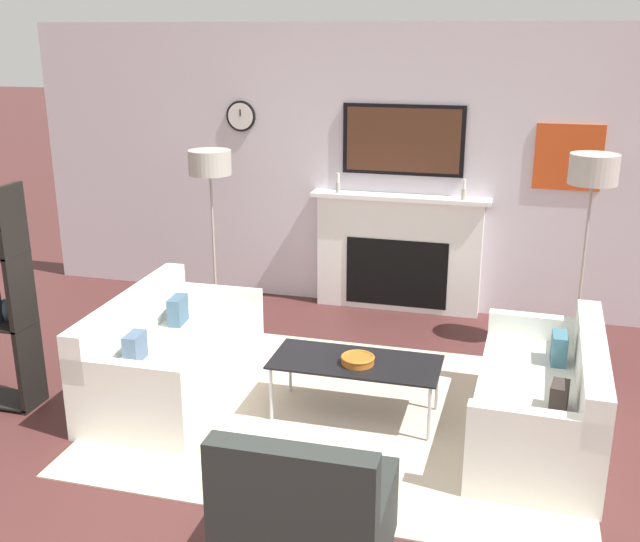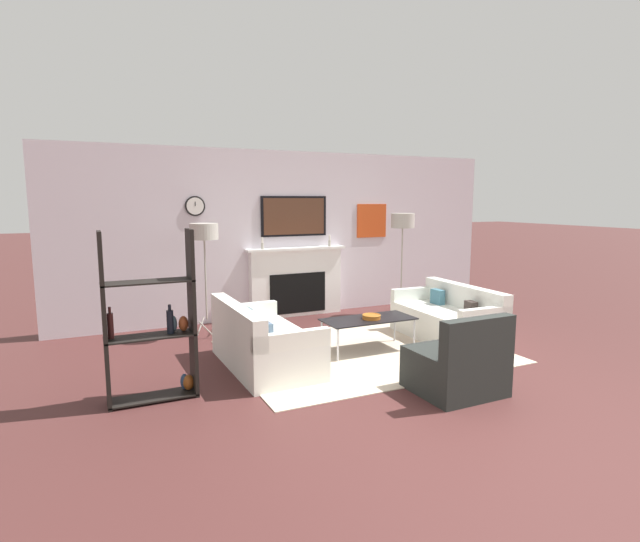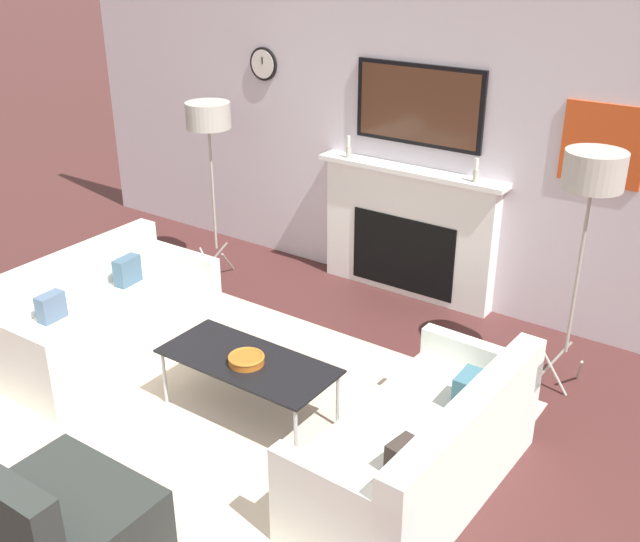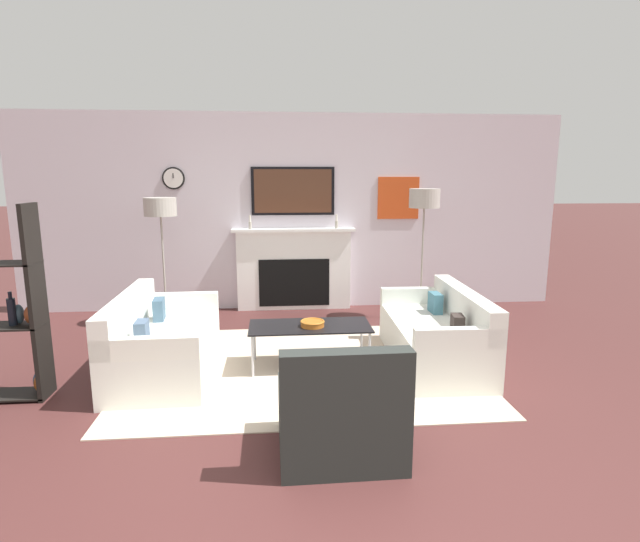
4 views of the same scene
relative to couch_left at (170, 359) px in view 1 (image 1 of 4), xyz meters
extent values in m
cube|color=silver|center=(1.35, 2.35, 1.08)|extent=(7.57, 0.07, 2.70)
cube|color=white|center=(1.35, 2.24, 0.28)|extent=(1.58, 0.16, 1.10)
cube|color=black|center=(1.35, 2.15, 0.12)|extent=(0.98, 0.01, 0.66)
cube|color=white|center=(1.35, 2.22, 0.85)|extent=(1.70, 0.22, 0.04)
cylinder|color=#B2AD9E|center=(0.75, 2.19, 0.92)|extent=(0.04, 0.04, 0.10)
cylinder|color=white|center=(0.75, 2.19, 1.01)|extent=(0.03, 0.03, 0.09)
cylinder|color=#B2AD9E|center=(1.94, 2.19, 0.92)|extent=(0.04, 0.04, 0.10)
cylinder|color=white|center=(1.94, 2.19, 1.01)|extent=(0.03, 0.03, 0.09)
cube|color=black|center=(1.35, 2.30, 1.38)|extent=(1.14, 0.04, 0.66)
cube|color=#4C2D1E|center=(1.35, 2.29, 1.38)|extent=(1.06, 0.01, 0.59)
cylinder|color=black|center=(-0.26, 2.30, 1.55)|extent=(0.30, 0.02, 0.30)
cylinder|color=silver|center=(-0.26, 2.29, 1.55)|extent=(0.26, 0.00, 0.26)
cube|color=black|center=(-0.26, 2.29, 1.58)|extent=(0.01, 0.00, 0.07)
cube|color=#C84619|center=(2.83, 2.31, 1.28)|extent=(0.59, 0.02, 0.59)
cube|color=beige|center=(1.35, 0.00, -0.27)|extent=(3.31, 2.52, 0.01)
cube|color=white|center=(0.04, 0.00, -0.06)|extent=(0.87, 1.65, 0.42)
cube|color=white|center=(-0.30, -0.01, 0.31)|extent=(0.19, 1.64, 0.34)
cube|color=white|center=(0.03, 0.77, 0.24)|extent=(0.85, 0.12, 0.18)
cube|color=white|center=(0.06, -0.77, 0.24)|extent=(0.85, 0.12, 0.18)
cube|color=#415F75|center=(-0.09, 0.36, 0.25)|extent=(0.12, 0.22, 0.22)
cube|color=#4B6079|center=(-0.08, -0.36, 0.24)|extent=(0.11, 0.20, 0.20)
cube|color=white|center=(2.65, 0.00, -0.06)|extent=(0.83, 1.65, 0.43)
cube|color=white|center=(2.96, -0.01, 0.31)|extent=(0.21, 1.63, 0.32)
cube|color=silver|center=(2.63, -0.76, 0.24)|extent=(0.78, 0.12, 0.18)
cube|color=silver|center=(2.67, 0.76, 0.24)|extent=(0.78, 0.12, 0.18)
cube|color=#342B27|center=(2.76, -0.36, 0.24)|extent=(0.12, 0.19, 0.18)
cube|color=#3E6D7F|center=(2.78, 0.35, 0.26)|extent=(0.10, 0.21, 0.21)
cube|color=#262A27|center=(1.51, -1.53, -0.06)|extent=(0.82, 0.75, 0.43)
cube|color=#262A27|center=(1.52, -1.84, 0.36)|extent=(0.82, 0.15, 0.39)
cube|color=black|center=(1.42, 0.01, 0.14)|extent=(1.18, 0.53, 0.02)
cylinder|color=#B7B7BC|center=(0.87, -0.22, -0.07)|extent=(0.02, 0.02, 0.41)
cylinder|color=#B7B7BC|center=(1.97, -0.22, -0.07)|extent=(0.02, 0.02, 0.41)
cylinder|color=#B7B7BC|center=(0.87, 0.23, -0.07)|extent=(0.02, 0.02, 0.41)
cylinder|color=#B7B7BC|center=(1.97, 0.23, -0.07)|extent=(0.02, 0.02, 0.41)
cylinder|color=#BC601E|center=(1.44, -0.03, 0.18)|extent=(0.23, 0.23, 0.05)
torus|color=#B86A21|center=(1.44, -0.03, 0.20)|extent=(0.24, 0.24, 0.02)
cylinder|color=#9E998E|center=(-0.18, 1.61, -0.15)|extent=(0.09, 0.23, 0.26)
cylinder|color=#9E998E|center=(-0.37, 1.65, -0.15)|extent=(0.17, 0.19, 0.26)
cylinder|color=#9E998E|center=(-0.31, 1.47, -0.15)|extent=(0.23, 0.07, 0.26)
cylinder|color=#9E998E|center=(-0.29, 1.57, 0.54)|extent=(0.02, 0.02, 1.13)
cylinder|color=#B2ADA3|center=(-0.29, 1.57, 1.21)|extent=(0.39, 0.39, 0.22)
cylinder|color=#9E998E|center=(3.09, 1.61, -0.14)|extent=(0.09, 0.23, 0.28)
cylinder|color=#9E998E|center=(2.90, 1.65, -0.14)|extent=(0.17, 0.19, 0.28)
cylinder|color=#9E998E|center=(2.96, 1.47, -0.14)|extent=(0.23, 0.07, 0.28)
cylinder|color=#9E998E|center=(2.98, 1.57, 0.59)|extent=(0.02, 0.02, 1.19)
cylinder|color=#B2ADA3|center=(2.98, 1.57, 1.30)|extent=(0.39, 0.39, 0.24)
cube|color=black|center=(-0.87, -0.47, 0.55)|extent=(0.04, 0.28, 1.64)
ellipsoid|color=#385262|center=(-1.05, -0.42, 0.45)|extent=(0.08, 0.08, 0.16)
ellipsoid|color=#974B1A|center=(-0.92, -0.45, -0.16)|extent=(0.11, 0.11, 0.16)
ellipsoid|color=#A14623|center=(-0.95, -0.44, 0.44)|extent=(0.09, 0.09, 0.15)
ellipsoid|color=navy|center=(-0.96, -0.41, -0.16)|extent=(0.08, 0.08, 0.16)
camera|label=1|loc=(2.42, -4.66, 2.34)|focal=42.00mm
camera|label=2|loc=(-1.76, -5.32, 1.65)|focal=28.00mm
camera|label=3|loc=(4.17, -3.10, 2.68)|focal=42.00mm
camera|label=4|loc=(1.11, -4.65, 1.58)|focal=28.00mm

